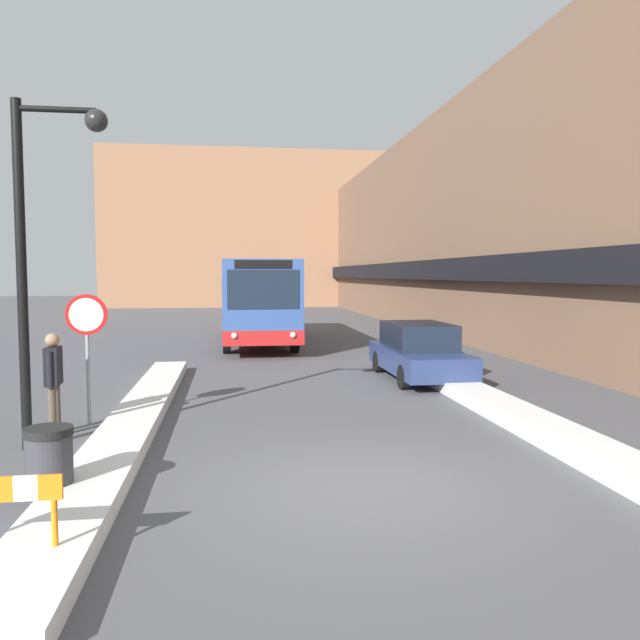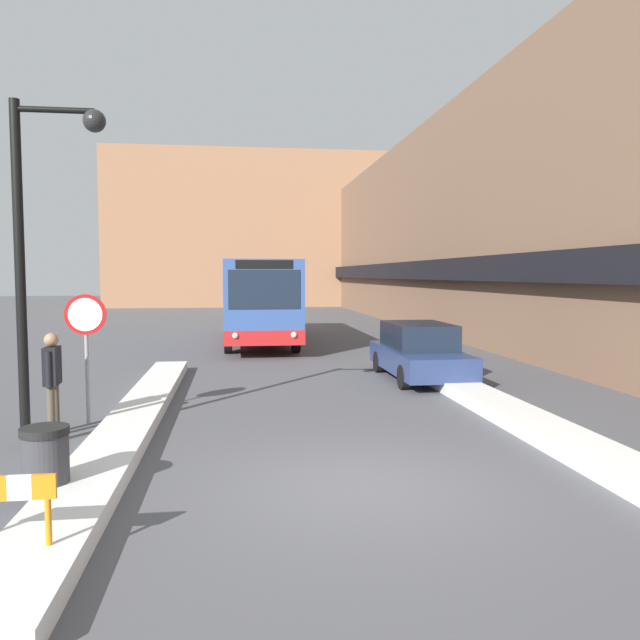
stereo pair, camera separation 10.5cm
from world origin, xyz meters
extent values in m
plane|color=#515156|center=(0.00, 0.00, 0.00)|extent=(160.00, 160.00, 0.00)
cube|color=brown|center=(10.00, 24.00, 5.14)|extent=(5.00, 60.00, 10.28)
cube|color=black|center=(7.25, 24.00, 3.05)|extent=(0.50, 60.00, 0.90)
cube|color=#996B4C|center=(0.00, 50.34, 6.85)|extent=(26.00, 8.00, 13.70)
cube|color=silver|center=(-3.60, 3.75, 0.12)|extent=(0.90, 14.24, 0.25)
cube|color=silver|center=(3.60, 4.66, 0.14)|extent=(0.90, 16.57, 0.28)
cube|color=#335193|center=(-0.76, 17.93, 1.92)|extent=(2.68, 10.75, 2.86)
cube|color=red|center=(-0.76, 17.93, 0.74)|extent=(2.70, 10.77, 0.50)
cube|color=#192333|center=(-0.76, 17.93, 2.32)|extent=(2.70, 9.89, 0.79)
cube|color=#192333|center=(-0.76, 12.55, 2.35)|extent=(2.36, 0.03, 1.29)
cube|color=black|center=(-0.76, 12.55, 3.17)|extent=(1.88, 0.03, 0.28)
sphere|color=#F2EAC6|center=(-1.73, 12.54, 0.84)|extent=(0.20, 0.20, 0.20)
sphere|color=#F2EAC6|center=(0.20, 12.54, 0.84)|extent=(0.20, 0.20, 0.20)
cylinder|color=black|center=(-1.98, 14.60, 0.57)|extent=(0.28, 1.14, 1.14)
cylinder|color=black|center=(0.46, 14.60, 0.57)|extent=(0.28, 1.14, 1.14)
cylinder|color=black|center=(-1.98, 21.27, 0.57)|extent=(0.28, 1.14, 1.14)
cylinder|color=black|center=(0.46, 21.27, 0.57)|extent=(0.28, 1.14, 1.14)
cube|color=navy|center=(3.20, 8.23, 0.54)|extent=(1.77, 4.43, 0.59)
cube|color=#192333|center=(3.20, 8.34, 1.18)|extent=(1.56, 2.44, 0.68)
cylinder|color=black|center=(4.00, 6.85, 0.31)|extent=(0.20, 0.61, 0.61)
cylinder|color=black|center=(2.40, 6.85, 0.31)|extent=(0.20, 0.61, 0.61)
cylinder|color=black|center=(4.00, 9.60, 0.31)|extent=(0.20, 0.61, 0.61)
cylinder|color=black|center=(2.40, 9.60, 0.31)|extent=(0.20, 0.61, 0.61)
cylinder|color=gray|center=(-4.48, 4.18, 1.23)|extent=(0.07, 0.07, 2.46)
cylinder|color=red|center=(-4.48, 4.16, 2.08)|extent=(0.76, 0.03, 0.76)
cylinder|color=white|center=(-4.48, 4.14, 2.08)|extent=(0.62, 0.02, 0.62)
cylinder|color=black|center=(-5.09, 2.55, 2.78)|extent=(0.16, 0.16, 5.56)
cylinder|color=black|center=(-4.49, 2.55, 5.41)|extent=(1.20, 0.10, 0.10)
sphere|color=black|center=(-3.89, 2.55, 5.26)|extent=(0.36, 0.36, 0.36)
cylinder|color=brown|center=(-4.91, 3.60, 0.45)|extent=(0.13, 0.13, 0.89)
cylinder|color=brown|center=(-4.90, 3.28, 0.45)|extent=(0.13, 0.13, 0.89)
cube|color=black|center=(-4.90, 3.44, 1.23)|extent=(0.24, 0.49, 0.67)
sphere|color=#9E7556|center=(-4.90, 3.44, 1.68)|extent=(0.25, 0.25, 0.25)
cylinder|color=black|center=(-4.91, 3.68, 1.19)|extent=(0.10, 0.10, 0.63)
cylinder|color=black|center=(-4.89, 3.20, 1.19)|extent=(0.10, 0.10, 0.63)
cylinder|color=#38383D|center=(-4.04, 0.00, 0.42)|extent=(0.56, 0.56, 0.85)
cylinder|color=black|center=(-4.04, 0.00, 0.90)|extent=(0.59, 0.59, 0.10)
cylinder|color=orange|center=(-3.47, -1.88, 0.35)|extent=(0.06, 0.06, 0.70)
cube|color=white|center=(-3.72, -1.88, 0.82)|extent=(0.22, 0.04, 0.24)
cube|color=orange|center=(-3.50, -1.88, 0.82)|extent=(0.22, 0.04, 0.24)
camera|label=1|loc=(-1.78, -7.93, 2.82)|focal=35.00mm
camera|label=2|loc=(-1.68, -7.94, 2.82)|focal=35.00mm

